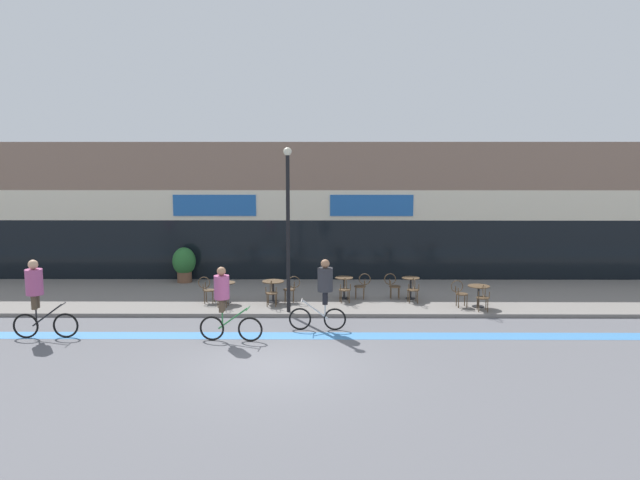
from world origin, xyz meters
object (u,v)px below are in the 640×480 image
object	(u,v)px
bistro_table_0	(225,288)
cyclist_1	(37,293)
cafe_chair_4_side	(460,292)
cyclist_0	(224,299)
cafe_chair_1_side	(291,287)
cafe_chair_0_near	(222,292)
cafe_chair_4_near	(483,296)
cafe_chair_2_near	(345,288)
cafe_chair_2_side	(362,284)
lamp_post	(288,218)
bistro_table_3	(411,284)
bistro_table_1	(273,287)
cafe_chair_3_near	(413,288)
planter_pot	(184,263)
cafe_chair_3_side	(393,284)
cyclist_2	(323,289)
cafe_chair_0_side	(207,288)
cafe_chair_1_near	(271,291)
bistro_table_2	(344,284)
bistro_table_4	(479,292)

from	to	relation	value
bistro_table_0	cyclist_1	bearing A→B (deg)	-141.28
cafe_chair_4_side	cyclist_0	distance (m)	8.03
cafe_chair_1_side	cafe_chair_0_near	bearing A→B (deg)	17.88
cyclist_1	cafe_chair_4_near	bearing A→B (deg)	8.30
cafe_chair_2_near	cafe_chair_2_side	world-z (taller)	same
lamp_post	cyclist_1	xyz separation A→B (m)	(-6.88, -2.55, -1.83)
bistro_table_3	cafe_chair_4_side	xyz separation A→B (m)	(1.46, -1.17, -0.01)
bistro_table_1	cyclist_0	world-z (taller)	cyclist_0
cafe_chair_3_near	cafe_chair_4_side	bearing A→B (deg)	-112.81
cafe_chair_0_near	cafe_chair_4_side	world-z (taller)	same
cafe_chair_1_side	planter_pot	distance (m)	5.53
cafe_chair_3_side	cyclist_2	bearing A→B (deg)	-123.14
bistro_table_1	cyclist_0	distance (m)	4.24
cafe_chair_4_side	bistro_table_3	bearing A→B (deg)	138.39
bistro_table_3	cafe_chair_0_side	size ratio (longest dim) A/B	0.84
cafe_chair_1_side	cafe_chair_1_near	bearing A→B (deg)	44.44
bistro_table_3	planter_pot	world-z (taller)	planter_pot
planter_pot	cyclist_0	bearing A→B (deg)	-69.51
cafe_chair_3_near	cafe_chair_4_near	bearing A→B (deg)	-121.66
planter_pot	cyclist_1	world-z (taller)	cyclist_1
cafe_chair_1_side	cafe_chair_2_side	bearing A→B (deg)	-168.32
cafe_chair_1_near	cafe_chair_3_side	bearing A→B (deg)	-70.99
cafe_chair_3_side	cafe_chair_4_side	world-z (taller)	same
bistro_table_1	cafe_chair_0_side	world-z (taller)	cafe_chair_0_side
cafe_chair_0_side	cyclist_0	size ratio (longest dim) A/B	0.43
cafe_chair_2_side	cafe_chair_4_near	size ratio (longest dim) A/B	1.00
bistro_table_1	planter_pot	world-z (taller)	planter_pot
bistro_table_2	cafe_chair_0_side	bearing A→B (deg)	-172.20
cafe_chair_0_side	cafe_chair_1_side	xyz separation A→B (m)	(2.87, 0.11, 0.00)
bistro_table_3	bistro_table_2	bearing A→B (deg)	179.95
cafe_chair_2_near	bistro_table_1	bearing A→B (deg)	80.30
cafe_chair_1_near	cyclist_1	xyz separation A→B (m)	(-6.28, -3.23, 0.67)
cafe_chair_3_near	cafe_chair_4_near	world-z (taller)	same
cafe_chair_4_near	planter_pot	size ratio (longest dim) A/B	0.65
cafe_chair_2_near	cyclist_0	xyz separation A→B (m)	(-3.46, -3.99, 0.55)
bistro_table_3	cyclist_1	distance (m)	11.90
cafe_chair_0_near	cyclist_2	world-z (taller)	cyclist_2
bistro_table_4	cafe_chair_0_near	xyz separation A→B (m)	(-8.47, -0.10, 0.01)
cafe_chair_0_near	cafe_chair_4_near	xyz separation A→B (m)	(8.46, -0.52, 0.00)
cafe_chair_0_near	cafe_chair_0_side	bearing A→B (deg)	47.76
bistro_table_3	cafe_chair_3_side	world-z (taller)	cafe_chair_3_side
cafe_chair_4_near	cafe_chair_0_near	bearing A→B (deg)	89.67
planter_pot	bistro_table_3	bearing A→B (deg)	-18.17
cafe_chair_0_near	cafe_chair_2_side	size ratio (longest dim) A/B	1.00
bistro_table_1	cafe_chair_3_near	world-z (taller)	cafe_chair_3_near
cafe_chair_2_side	cafe_chair_3_side	bearing A→B (deg)	-173.32
cafe_chair_3_near	cafe_chair_1_side	bearing A→B (deg)	86.24
cafe_chair_4_side	bistro_table_0	bearing A→B (deg)	173.22
cafe_chair_3_side	cafe_chair_4_side	bearing A→B (deg)	-27.97
cafe_chair_1_near	planter_pot	world-z (taller)	planter_pot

